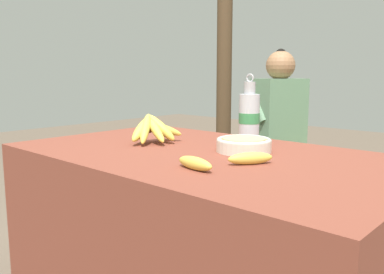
# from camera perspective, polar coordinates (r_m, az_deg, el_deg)

# --- Properties ---
(market_counter) EXTENTS (1.48, 0.88, 0.69)m
(market_counter) POSITION_cam_1_polar(r_m,az_deg,el_deg) (1.63, 1.59, -14.04)
(market_counter) COLOR brown
(market_counter) RESTS_ON ground_plane
(banana_bunch_ripe) EXTENTS (0.17, 0.27, 0.13)m
(banana_bunch_ripe) POSITION_cam_1_polar(r_m,az_deg,el_deg) (1.72, -5.41, 1.25)
(banana_bunch_ripe) COLOR #4C381E
(banana_bunch_ripe) RESTS_ON market_counter
(serving_bowl) EXTENTS (0.21, 0.21, 0.05)m
(serving_bowl) POSITION_cam_1_polar(r_m,az_deg,el_deg) (1.54, 7.29, -0.96)
(serving_bowl) COLOR silver
(serving_bowl) RESTS_ON market_counter
(water_bottle) EXTENTS (0.09, 0.09, 0.29)m
(water_bottle) POSITION_cam_1_polar(r_m,az_deg,el_deg) (1.76, 8.03, 2.92)
(water_bottle) COLOR silver
(water_bottle) RESTS_ON market_counter
(loose_banana_front) EXTENTS (0.15, 0.06, 0.04)m
(loose_banana_front) POSITION_cam_1_polar(r_m,az_deg,el_deg) (1.24, 0.42, -3.70)
(loose_banana_front) COLOR #E0C64C
(loose_banana_front) RESTS_ON market_counter
(loose_banana_side) EXTENTS (0.12, 0.15, 0.04)m
(loose_banana_side) POSITION_cam_1_polar(r_m,az_deg,el_deg) (1.33, 8.20, -2.97)
(loose_banana_side) COLOR #E0C64C
(loose_banana_side) RESTS_ON market_counter
(wooden_bench) EXTENTS (1.55, 0.32, 0.43)m
(wooden_bench) POSITION_cam_1_polar(r_m,az_deg,el_deg) (2.75, 16.88, -4.42)
(wooden_bench) COLOR brown
(wooden_bench) RESTS_ON ground_plane
(seated_vendor) EXTENTS (0.46, 0.43, 1.14)m
(seated_vendor) POSITION_cam_1_polar(r_m,az_deg,el_deg) (2.82, 11.46, 2.21)
(seated_vendor) COLOR #473828
(seated_vendor) RESTS_ON ground_plane
(support_post_near) EXTENTS (0.13, 0.13, 2.29)m
(support_post_near) POSITION_cam_1_polar(r_m,az_deg,el_deg) (3.46, 4.56, 11.66)
(support_post_near) COLOR #4C3823
(support_post_near) RESTS_ON ground_plane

